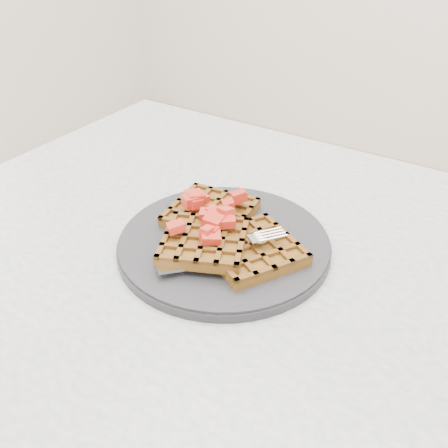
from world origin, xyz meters
name	(u,v)px	position (x,y,z in m)	size (l,w,h in m)	color
table	(298,342)	(0.00, 0.00, 0.64)	(1.20, 0.80, 0.75)	#BDBDBB
plate	(224,243)	(-0.12, 0.00, 0.76)	(0.29, 0.29, 0.02)	black
waffles	(223,233)	(-0.12, 0.00, 0.78)	(0.23, 0.21, 0.03)	brown
strawberry_pile	(224,215)	(-0.12, 0.00, 0.80)	(0.15, 0.15, 0.02)	#9F170E
fork	(232,256)	(-0.09, -0.04, 0.77)	(0.02, 0.18, 0.02)	silver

